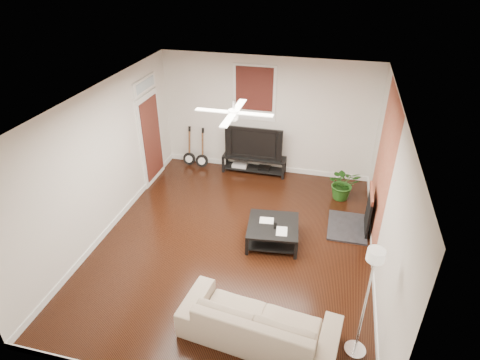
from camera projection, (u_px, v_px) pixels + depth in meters
The scene contains 14 objects.
room at pixel (234, 179), 6.87m from camera, with size 5.01×6.01×2.81m.
brick_accent at pixel (383, 168), 7.19m from camera, with size 0.02×2.20×2.80m, color #B25039.
fireplace at pixel (358, 210), 7.73m from camera, with size 0.80×1.10×0.92m, color black.
window_back at pixel (254, 93), 9.15m from camera, with size 1.00×0.06×1.30m, color black.
door_left at pixel (150, 130), 9.05m from camera, with size 0.08×1.00×2.50m, color white.
tv_stand at pixel (254, 164), 9.85m from camera, with size 1.53×0.41×0.43m, color black.
tv at pixel (255, 141), 9.56m from camera, with size 1.38×0.18×0.79m, color black.
coffee_table at pixel (273, 233), 7.53m from camera, with size 0.93×0.93×0.39m, color black.
sofa at pixel (259, 321), 5.60m from camera, with size 2.21×0.86×0.65m, color #C4AA93.
floor_lamp at pixel (365, 304), 5.11m from camera, with size 0.30×0.30×1.80m, color silver, non-canonical shape.
potted_plant at pixel (343, 183), 8.74m from camera, with size 0.68×0.59×0.75m, color #215518.
guitar_left at pixel (188, 147), 10.03m from camera, with size 0.31×0.22×1.01m, color black, non-canonical shape.
guitar_right at pixel (201, 149), 9.93m from camera, with size 0.31×0.22×1.01m, color black, non-canonical shape.
ceiling_fan at pixel (234, 112), 6.27m from camera, with size 1.24×1.24×0.32m, color white, non-canonical shape.
Camera 1 is at (1.53, -5.75, 4.85)m, focal length 30.06 mm.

